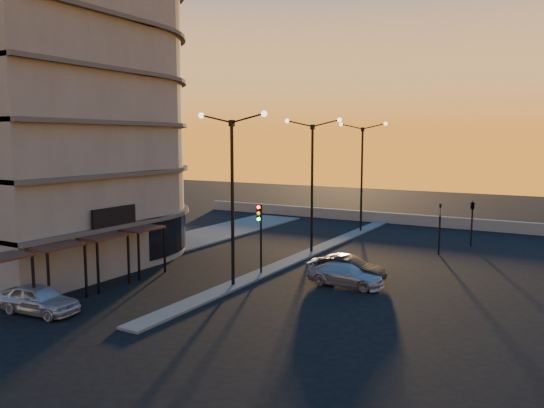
{
  "coord_description": "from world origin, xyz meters",
  "views": [
    {
      "loc": [
        15.93,
        -23.6,
        8.05
      ],
      "look_at": [
        -0.93,
        5.94,
        3.89
      ],
      "focal_mm": 35.0,
      "sensor_mm": 36.0,
      "label": 1
    }
  ],
  "objects": [
    {
      "name": "signal_east_b",
      "position": [
        9.5,
        18.0,
        3.1
      ],
      "size": [
        0.42,
        1.99,
        3.6
      ],
      "color": "black",
      "rests_on": "ground"
    },
    {
      "name": "car_wagon",
      "position": [
        5.31,
        3.25,
        0.63
      ],
      "size": [
        4.36,
        1.85,
        1.26
      ],
      "primitive_type": "imported",
      "rotation": [
        0.0,
        0.0,
        1.55
      ],
      "color": "#AAACB1",
      "rests_on": "ground"
    },
    {
      "name": "car_sedan",
      "position": [
        5.0,
        4.28,
        0.7
      ],
      "size": [
        4.3,
        1.65,
        1.4
      ],
      "primitive_type": "imported",
      "rotation": [
        0.0,
        0.0,
        1.61
      ],
      "color": "black",
      "rests_on": "ground"
    },
    {
      "name": "streetlamp_far",
      "position": [
        0.0,
        20.0,
        5.59
      ],
      "size": [
        4.32,
        0.32,
        9.51
      ],
      "color": "black",
      "rests_on": "ground"
    },
    {
      "name": "ground",
      "position": [
        0.0,
        0.0,
        0.0
      ],
      "size": [
        120.0,
        120.0,
        0.0
      ],
      "primitive_type": "plane",
      "color": "black",
      "rests_on": "ground"
    },
    {
      "name": "parapet",
      "position": [
        2.0,
        26.0,
        0.5
      ],
      "size": [
        44.0,
        0.5,
        1.0
      ],
      "primitive_type": "cube",
      "color": "gray",
      "rests_on": "ground"
    },
    {
      "name": "streetlamp_near",
      "position": [
        0.0,
        0.0,
        5.59
      ],
      "size": [
        4.32,
        0.32,
        9.51
      ],
      "color": "black",
      "rests_on": "ground"
    },
    {
      "name": "streetlamp_mid",
      "position": [
        0.0,
        10.0,
        5.59
      ],
      "size": [
        4.32,
        0.32,
        9.51
      ],
      "color": "black",
      "rests_on": "ground"
    },
    {
      "name": "car_hatchback",
      "position": [
        -5.3,
        -8.23,
        0.68
      ],
      "size": [
        4.14,
        1.98,
        1.36
      ],
      "primitive_type": "imported",
      "rotation": [
        0.0,
        0.0,
        1.67
      ],
      "color": "silver",
      "rests_on": "ground"
    },
    {
      "name": "traffic_light_main",
      "position": [
        0.0,
        2.87,
        2.89
      ],
      "size": [
        0.28,
        0.44,
        4.25
      ],
      "color": "black",
      "rests_on": "ground"
    },
    {
      "name": "signal_east_a",
      "position": [
        8.0,
        14.0,
        1.93
      ],
      "size": [
        0.13,
        0.16,
        3.6
      ],
      "color": "black",
      "rests_on": "ground"
    },
    {
      "name": "sidewalk_west",
      "position": [
        -10.5,
        4.0,
        0.06
      ],
      "size": [
        5.0,
        40.0,
        0.12
      ],
      "primitive_type": "cube",
      "color": "#4E4E4C",
      "rests_on": "ground"
    },
    {
      "name": "median",
      "position": [
        0.0,
        10.0,
        0.06
      ],
      "size": [
        1.2,
        36.0,
        0.12
      ],
      "primitive_type": "cube",
      "color": "#4E4E4C",
      "rests_on": "ground"
    },
    {
      "name": "building",
      "position": [
        -14.0,
        0.03,
        11.91
      ],
      "size": [
        14.35,
        17.08,
        25.0
      ],
      "color": "#68635C",
      "rests_on": "ground"
    }
  ]
}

